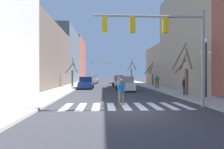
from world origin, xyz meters
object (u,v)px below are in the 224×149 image
Objects in this scene: car_parked_right_near at (119,82)px; car_driving_away_lane at (93,80)px; car_parked_left_far at (125,84)px; traffic_signal_near at (162,35)px; pedestrian_on_right_sidewalk at (157,80)px; pedestrian_waiting_at_curb at (184,84)px; street_tree_left_far at (151,75)px; street_lamp_right_corner at (206,56)px; car_at_intersection at (119,80)px; car_parked_right_mid at (86,83)px; street_tree_right_mid at (73,74)px; street_tree_left_mid at (185,73)px; street_tree_right_far at (132,72)px; traffic_signal_far at (100,66)px; pedestrian_on_left_sidewalk at (121,90)px.

car_parked_right_near is 0.95× the size of car_driving_away_lane.
car_parked_left_far is 7.08m from car_parked_right_near.
traffic_signal_near reaches higher than pedestrian_on_right_sidewalk.
car_driving_away_lane is (-5.68, 27.57, -3.48)m from traffic_signal_near.
pedestrian_waiting_at_curb is 0.40× the size of street_tree_left_far.
traffic_signal_near is 1.37× the size of car_driving_away_lane.
pedestrian_waiting_at_curb is 13.59m from street_tree_left_far.
street_lamp_right_corner is 1.02× the size of car_parked_right_near.
car_parked_left_far is 0.86× the size of car_driving_away_lane.
car_driving_away_lane reaches higher than pedestrian_waiting_at_curb.
street_lamp_right_corner is 9.36m from car_parked_left_far.
car_at_intersection is 0.93× the size of car_driving_away_lane.
car_parked_right_mid is 0.96× the size of street_tree_right_mid.
street_tree_left_far reaches higher than car_driving_away_lane.
street_tree_left_mid is 1.06× the size of street_tree_right_mid.
pedestrian_on_right_sidewalk is 0.29× the size of street_tree_right_far.
car_parked_left_far is at bearing -38.49° from street_tree_right_mid.
car_parked_left_far is 17.28m from car_at_intersection.
pedestrian_on_right_sidewalk is (4.44, 2.04, 0.35)m from car_parked_left_far.
traffic_signal_far is 1.79× the size of street_tree_right_mid.
pedestrian_on_left_sidewalk is 0.37× the size of street_tree_left_mid.
car_parked_left_far is (3.49, -30.10, -3.56)m from traffic_signal_far.
street_tree_right_mid is (-11.67, 11.28, 0.89)m from pedestrian_waiting_at_curb.
car_at_intersection is 5.61m from car_driving_away_lane.
car_driving_away_lane is 3.11× the size of pedestrian_waiting_at_curb.
traffic_signal_far reaches higher than car_at_intersection.
street_lamp_right_corner is 1.05× the size of car_at_intersection.
pedestrian_on_right_sidewalk is 6.04m from street_tree_left_far.
street_tree_right_mid is at bearing 45.20° from car_parked_right_mid.
car_parked_right_near is 18.10m from street_tree_right_far.
traffic_signal_near reaches higher than street_tree_left_mid.
street_tree_left_mid is (-0.00, -0.20, 1.03)m from pedestrian_waiting_at_curb.
car_parked_left_far is at bearing 127.88° from street_tree_left_mid.
street_tree_right_mid reaches higher than car_parked_left_far.
street_tree_right_mid is at bearing -107.45° from pedestrian_on_left_sidewalk.
pedestrian_waiting_at_curb is at bearing 52.88° from traffic_signal_near.
street_tree_right_far is at bearing -15.89° from car_parked_right_near.
street_tree_right_mid is (-12.52, -2.27, 0.07)m from street_tree_left_far.
street_tree_left_mid reaches higher than car_parked_left_far.
pedestrian_on_right_sidewalk is at bearing -166.39° from car_at_intersection.
car_at_intersection is at bearing -22.51° from car_parked_right_mid.
street_lamp_right_corner is 3.03× the size of pedestrian_waiting_at_curb.
car_parked_right_mid is 0.92× the size of car_at_intersection.
traffic_signal_far is 1.71× the size of car_at_intersection.
car_parked_left_far is at bearing -123.94° from street_tree_left_far.
car_parked_right_mid is at bearing 157.49° from car_at_intersection.
street_tree_right_far reaches higher than car_parked_right_near.
street_lamp_right_corner is at bearing -157.93° from car_parked_right_near.
street_lamp_right_corner is 1.13× the size of car_parked_right_mid.
street_tree_right_far is at bearing 83.48° from traffic_signal_near.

